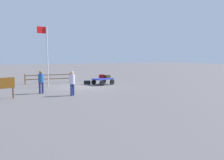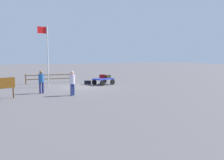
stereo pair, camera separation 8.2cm
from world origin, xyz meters
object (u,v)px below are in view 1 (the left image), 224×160
suitcase_olive (102,76)px  worker_lead (72,81)px  worker_trailing (41,80)px  flagpole (46,52)px  suitcase_tan (87,83)px  signboard (4,85)px  suitcase_navy (107,76)px  luggage_cart (103,80)px

suitcase_olive → worker_lead: size_ratio=0.32×
worker_trailing → flagpole: 3.90m
suitcase_tan → flagpole: 4.57m
worker_lead → flagpole: (0.87, -4.94, 2.00)m
flagpole → signboard: bearing=54.6°
suitcase_navy → suitcase_olive: (0.57, -0.03, 0.03)m
suitcase_olive → flagpole: flagpole is taller
worker_trailing → worker_lead: bearing=135.6°
suitcase_navy → suitcase_olive: 0.57m
worker_lead → flagpole: size_ratio=0.32×
suitcase_olive → flagpole: size_ratio=0.10×
suitcase_navy → worker_trailing: bearing=25.3°
suitcase_olive → suitcase_tan: bearing=-19.3°
worker_lead → signboard: bearing=-6.5°
suitcase_olive → signboard: 9.14m
luggage_cart → suitcase_olive: bearing=-91.8°
suitcase_navy → worker_lead: size_ratio=0.32×
worker_trailing → luggage_cart: bearing=-154.6°
suitcase_navy → flagpole: size_ratio=0.10×
luggage_cart → suitcase_tan: 1.48m
suitcase_navy → worker_lead: bearing=45.8°
luggage_cart → worker_lead: size_ratio=1.27×
worker_lead → signboard: worker_lead is taller
worker_lead → flagpole: 5.40m
worker_trailing → signboard: size_ratio=1.23×
suitcase_olive → worker_lead: (4.02, 4.75, 0.21)m
suitcase_tan → worker_trailing: (4.51, 3.48, 0.77)m
luggage_cart → suitcase_olive: size_ratio=3.94×
suitcase_navy → flagpole: 5.90m
signboard → suitcase_olive: bearing=-152.0°
suitcase_tan → worker_lead: bearing=62.1°
suitcase_tan → worker_lead: size_ratio=0.37×
worker_lead → signboard: 4.08m
luggage_cart → worker_trailing: (5.77, 2.74, 0.52)m
luggage_cart → flagpole: size_ratio=0.40×
luggage_cart → suitcase_olive: (-0.01, -0.29, 0.32)m
luggage_cart → signboard: 9.01m
worker_lead → signboard: size_ratio=1.24×
luggage_cart → suitcase_navy: suitcase_navy is taller
suitcase_navy → worker_lead: 6.59m
luggage_cart → worker_trailing: 6.41m
luggage_cart → worker_lead: bearing=48.0°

